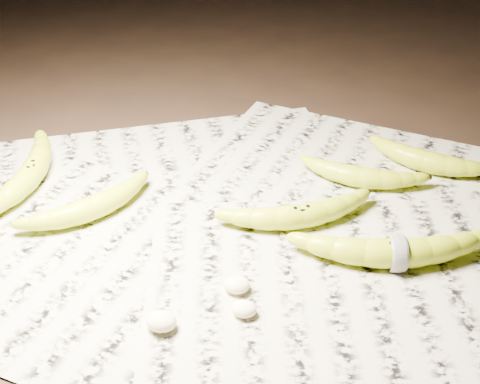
# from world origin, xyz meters

# --- Properties ---
(ground) EXTENTS (3.00, 3.00, 0.00)m
(ground) POSITION_xyz_m (0.00, 0.00, 0.00)
(ground) COLOR black
(ground) RESTS_ON ground
(newspaper_patch) EXTENTS (0.90, 0.70, 0.01)m
(newspaper_patch) POSITION_xyz_m (0.02, -0.02, 0.00)
(newspaper_patch) COLOR #B3AF99
(newspaper_patch) RESTS_ON ground
(banana_left_a) EXTENTS (0.06, 0.21, 0.04)m
(banana_left_a) POSITION_xyz_m (-0.33, 0.05, 0.03)
(banana_left_a) COLOR #CDD81B
(banana_left_a) RESTS_ON newspaper_patch
(banana_left_b) EXTENTS (0.16, 0.16, 0.03)m
(banana_left_b) POSITION_xyz_m (-0.21, -0.02, 0.03)
(banana_left_b) COLOR #CDD81B
(banana_left_b) RESTS_ON newspaper_patch
(banana_center) EXTENTS (0.20, 0.13, 0.04)m
(banana_center) POSITION_xyz_m (0.07, 0.01, 0.03)
(banana_center) COLOR #CDD81B
(banana_center) RESTS_ON newspaper_patch
(banana_taped) EXTENTS (0.24, 0.10, 0.04)m
(banana_taped) POSITION_xyz_m (0.20, -0.06, 0.03)
(banana_taped) COLOR #CDD81B
(banana_taped) RESTS_ON newspaper_patch
(banana_upper_a) EXTENTS (0.17, 0.07, 0.03)m
(banana_upper_a) POSITION_xyz_m (0.15, 0.12, 0.02)
(banana_upper_a) COLOR #CDD81B
(banana_upper_a) RESTS_ON newspaper_patch
(banana_upper_b) EXTENTS (0.17, 0.11, 0.03)m
(banana_upper_b) POSITION_xyz_m (0.25, 0.18, 0.03)
(banana_upper_b) COLOR #CDD81B
(banana_upper_b) RESTS_ON newspaper_patch
(measuring_tape) EXTENTS (0.01, 0.05, 0.05)m
(measuring_tape) POSITION_xyz_m (0.20, -0.06, 0.03)
(measuring_tape) COLOR white
(measuring_tape) RESTS_ON newspaper_patch
(flesh_chunk_a) EXTENTS (0.04, 0.03, 0.02)m
(flesh_chunk_a) POSITION_xyz_m (-0.07, -0.21, 0.02)
(flesh_chunk_a) COLOR #F6EFBE
(flesh_chunk_a) RESTS_ON newspaper_patch
(flesh_chunk_b) EXTENTS (0.03, 0.03, 0.02)m
(flesh_chunk_b) POSITION_xyz_m (0.01, -0.14, 0.02)
(flesh_chunk_b) COLOR #F6EFBE
(flesh_chunk_b) RESTS_ON newspaper_patch
(flesh_chunk_c) EXTENTS (0.03, 0.02, 0.02)m
(flesh_chunk_c) POSITION_xyz_m (0.02, -0.17, 0.02)
(flesh_chunk_c) COLOR #F6EFBE
(flesh_chunk_c) RESTS_ON newspaper_patch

